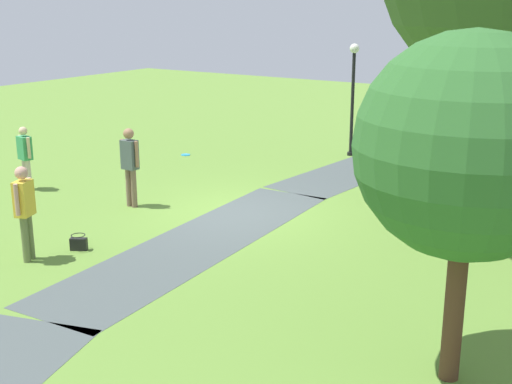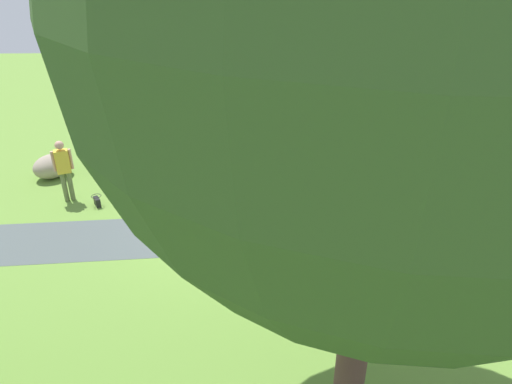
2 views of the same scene
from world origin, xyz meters
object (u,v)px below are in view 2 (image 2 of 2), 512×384
(spare_backpack_on_lawn, at_px, (128,142))
(backpack_by_boulder, at_px, (95,164))
(handbag_on_grass, at_px, (97,201))
(frisbee_on_grass, at_px, (343,153))
(large_shade_tree, at_px, (398,7))
(lamp_post, at_px, (496,139))
(lawn_boulder, at_px, (52,166))
(man_near_boulder, at_px, (193,122))
(woman_with_handbag, at_px, (64,167))
(passerby_on_path, at_px, (196,153))

(spare_backpack_on_lawn, bearing_deg, backpack_by_boulder, 71.43)
(backpack_by_boulder, bearing_deg, handbag_on_grass, 105.67)
(handbag_on_grass, bearing_deg, frisbee_on_grass, -155.51)
(large_shade_tree, distance_m, lamp_post, 8.53)
(spare_backpack_on_lawn, bearing_deg, lawn_boulder, 53.92)
(man_near_boulder, xyz_separation_m, backpack_by_boulder, (3.02, 1.83, -0.72))
(man_near_boulder, bearing_deg, lawn_boulder, 29.64)
(lamp_post, height_order, man_near_boulder, lamp_post)
(spare_backpack_on_lawn, bearing_deg, handbag_on_grass, 90.66)
(woman_with_handbag, bearing_deg, large_shade_tree, 130.95)
(lamp_post, height_order, handbag_on_grass, lamp_post)
(large_shade_tree, bearing_deg, man_near_boulder, -74.74)
(large_shade_tree, bearing_deg, lamp_post, -129.41)
(handbag_on_grass, xyz_separation_m, spare_backpack_on_lawn, (0.05, -4.39, 0.05))
(backpack_by_boulder, distance_m, spare_backpack_on_lawn, 2.02)
(passerby_on_path, distance_m, frisbee_on_grass, 5.50)
(frisbee_on_grass, bearing_deg, man_near_boulder, -9.48)
(lamp_post, bearing_deg, spare_backpack_on_lawn, -26.76)
(lawn_boulder, height_order, man_near_boulder, man_near_boulder)
(spare_backpack_on_lawn, bearing_deg, large_shade_tree, 115.82)
(handbag_on_grass, xyz_separation_m, frisbee_on_grass, (-7.54, -3.43, -0.13))
(handbag_on_grass, bearing_deg, spare_backpack_on_lawn, -89.34)
(large_shade_tree, xyz_separation_m, lamp_post, (-4.91, -5.97, -3.61))
(handbag_on_grass, distance_m, spare_backpack_on_lawn, 4.39)
(lamp_post, height_order, spare_backpack_on_lawn, lamp_post)
(man_near_boulder, height_order, frisbee_on_grass, man_near_boulder)
(spare_backpack_on_lawn, bearing_deg, lamp_post, 153.24)
(man_near_boulder, distance_m, backpack_by_boulder, 3.61)
(passerby_on_path, xyz_separation_m, spare_backpack_on_lawn, (2.71, -3.27, -0.88))
(frisbee_on_grass, bearing_deg, woman_with_handbag, 20.05)
(passerby_on_path, distance_m, backpack_by_boulder, 3.73)
(large_shade_tree, height_order, frisbee_on_grass, large_shade_tree)
(man_near_boulder, bearing_deg, handbag_on_grass, 61.58)
(lamp_post, bearing_deg, passerby_on_path, -14.23)
(woman_with_handbag, distance_m, spare_backpack_on_lawn, 4.18)
(large_shade_tree, relative_size, lawn_boulder, 6.07)
(woman_with_handbag, relative_size, spare_backpack_on_lawn, 4.41)
(passerby_on_path, xyz_separation_m, handbag_on_grass, (2.66, 1.11, -0.93))
(lamp_post, xyz_separation_m, man_near_boulder, (7.93, -5.12, -1.16))
(large_shade_tree, bearing_deg, woman_with_handbag, -49.05)
(backpack_by_boulder, height_order, spare_backpack_on_lawn, same)
(lawn_boulder, bearing_deg, passerby_on_path, 169.63)
(woman_with_handbag, bearing_deg, man_near_boulder, -128.99)
(woman_with_handbag, height_order, handbag_on_grass, woman_with_handbag)
(passerby_on_path, bearing_deg, large_shade_tree, 108.82)
(large_shade_tree, height_order, lamp_post, large_shade_tree)
(lawn_boulder, relative_size, passerby_on_path, 0.80)
(lamp_post, distance_m, woman_with_handbag, 11.23)
(woman_with_handbag, xyz_separation_m, backpack_by_boulder, (-0.16, -2.10, -0.84))
(man_near_boulder, relative_size, passerby_on_path, 0.87)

